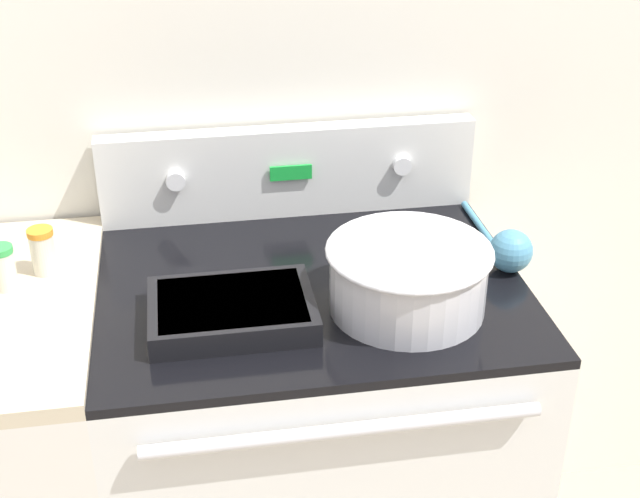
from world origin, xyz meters
name	(u,v)px	position (x,y,z in m)	size (l,w,h in m)	color
kitchen_wall	(283,58)	(0.00, 0.69, 1.25)	(8.00, 0.05, 2.50)	silver
stove_range	(312,463)	(0.00, 0.33, 0.46)	(0.81, 0.69, 0.92)	silver
control_panel	(289,171)	(0.00, 0.63, 1.02)	(0.81, 0.07, 0.20)	silver
mixing_bowl	(408,274)	(0.16, 0.21, 0.99)	(0.30, 0.30, 0.13)	silver
casserole_dish	(232,309)	(-0.16, 0.21, 0.95)	(0.29, 0.21, 0.05)	black
ladle	(508,249)	(0.39, 0.32, 0.96)	(0.08, 0.33, 0.08)	teal
spice_jar_orange_cap	(43,251)	(-0.50, 0.43, 0.98)	(0.05, 0.05, 0.09)	beige
spice_jar_green_cap	(3,267)	(-0.57, 0.38, 0.98)	(0.05, 0.05, 0.09)	beige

